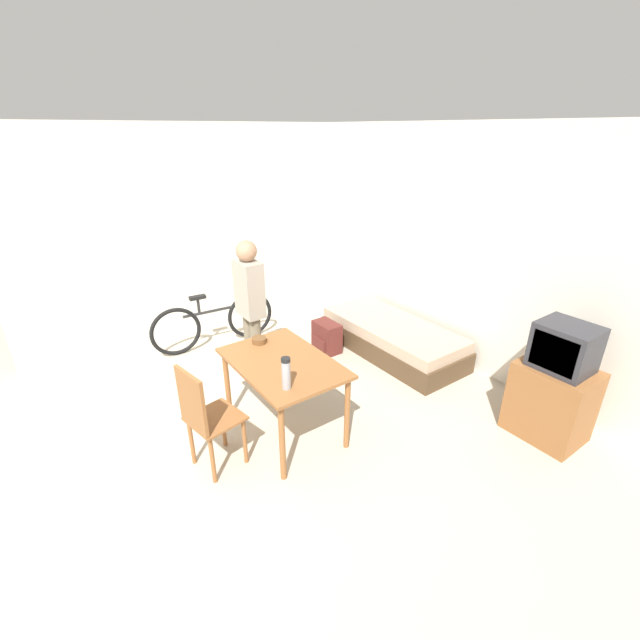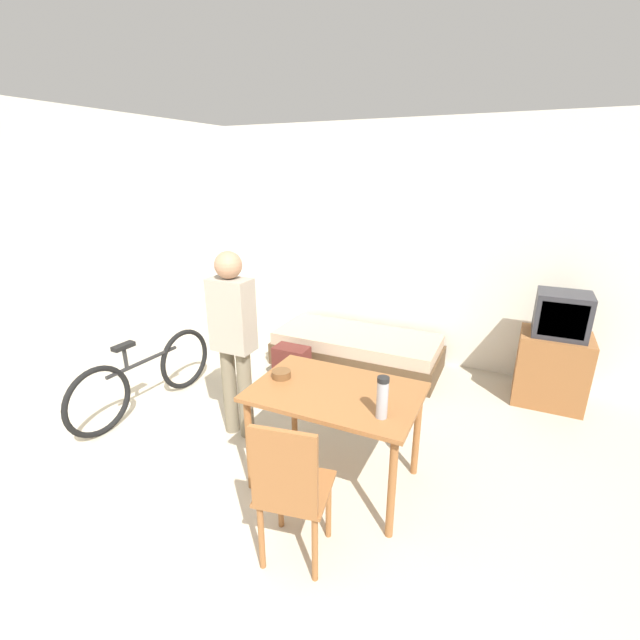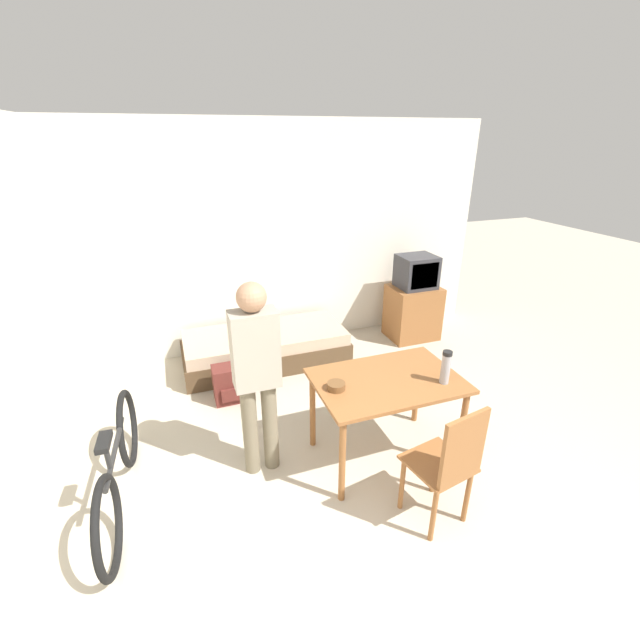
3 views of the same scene
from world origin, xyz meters
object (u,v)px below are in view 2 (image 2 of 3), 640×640
(wooden_chair, at_px, (290,488))
(bicycle, at_px, (145,377))
(person_standing, at_px, (233,334))
(daybed, at_px, (357,350))
(mate_bowl, at_px, (281,374))
(tv, at_px, (554,355))
(backpack, at_px, (292,364))
(thermos_flask, at_px, (382,396))
(dining_table, at_px, (336,402))

(wooden_chair, relative_size, bicycle, 0.60)
(person_standing, bearing_deg, daybed, 75.70)
(person_standing, relative_size, mate_bowl, 11.54)
(tv, distance_m, backpack, 2.62)
(thermos_flask, bearing_deg, dining_table, 153.36)
(thermos_flask, relative_size, backpack, 0.70)
(wooden_chair, bearing_deg, bicycle, 155.83)
(wooden_chair, height_order, thermos_flask, thermos_flask)
(dining_table, bearing_deg, tv, 53.43)
(thermos_flask, bearing_deg, backpack, 134.72)
(dining_table, height_order, backpack, dining_table)
(dining_table, height_order, person_standing, person_standing)
(daybed, distance_m, backpack, 0.83)
(thermos_flask, bearing_deg, daybed, 113.95)
(mate_bowl, xyz_separation_m, backpack, (-0.62, 1.26, -0.58))
(backpack, bearing_deg, mate_bowl, -63.67)
(tv, height_order, person_standing, person_standing)
(person_standing, height_order, mate_bowl, person_standing)
(dining_table, xyz_separation_m, person_standing, (-0.99, 0.20, 0.27))
(wooden_chair, relative_size, thermos_flask, 3.56)
(wooden_chair, height_order, person_standing, person_standing)
(wooden_chair, xyz_separation_m, mate_bowl, (-0.49, 0.77, 0.24))
(wooden_chair, xyz_separation_m, backpack, (-1.12, 2.03, -0.35))
(bicycle, bearing_deg, thermos_flask, -8.63)
(person_standing, height_order, thermos_flask, person_standing)
(daybed, relative_size, backpack, 4.91)
(thermos_flask, height_order, mate_bowl, thermos_flask)
(wooden_chair, bearing_deg, mate_bowl, 122.71)
(daybed, bearing_deg, person_standing, -104.30)
(tv, height_order, wooden_chair, tv)
(tv, distance_m, mate_bowl, 2.72)
(person_standing, xyz_separation_m, backpack, (-0.07, 1.06, -0.74))
(daybed, xyz_separation_m, thermos_flask, (0.94, -2.12, 0.70))
(dining_table, relative_size, thermos_flask, 4.22)
(tv, xyz_separation_m, backpack, (-2.51, -0.69, -0.31))
(thermos_flask, xyz_separation_m, mate_bowl, (-0.82, 0.20, -0.12))
(dining_table, bearing_deg, wooden_chair, -85.53)
(daybed, distance_m, mate_bowl, 2.01)
(tv, distance_m, wooden_chair, 3.05)
(daybed, relative_size, thermos_flask, 7.00)
(tv, bearing_deg, person_standing, -144.42)
(person_standing, bearing_deg, backpack, 93.52)
(tv, distance_m, bicycle, 3.91)
(daybed, relative_size, wooden_chair, 1.97)
(daybed, distance_m, thermos_flask, 2.42)
(tv, relative_size, backpack, 2.89)
(wooden_chair, relative_size, backpack, 2.50)
(wooden_chair, bearing_deg, thermos_flask, 60.25)
(dining_table, distance_m, wooden_chair, 0.78)
(dining_table, relative_size, mate_bowl, 8.28)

